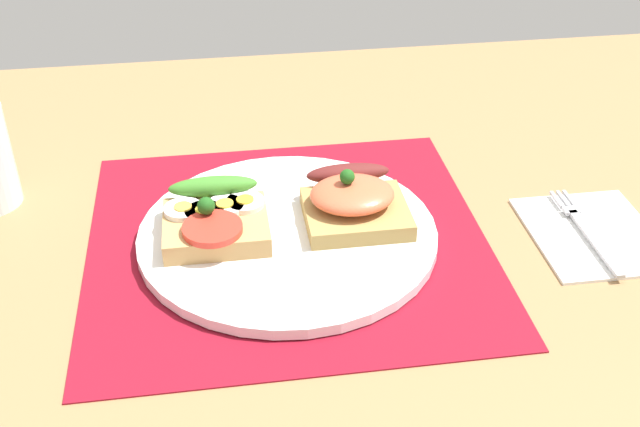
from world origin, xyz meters
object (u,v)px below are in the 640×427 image
at_px(plate, 288,234).
at_px(fork, 584,228).
at_px(sandwich_egg_tomato, 215,220).
at_px(napkin, 593,233).
at_px(sandwich_salmon, 353,201).

bearing_deg(plate, fork, -6.16).
distance_m(plate, sandwich_egg_tomato, 0.07).
bearing_deg(sandwich_egg_tomato, fork, -5.58).
relative_size(plate, napkin, 2.03).
height_order(napkin, fork, fork).
bearing_deg(plate, sandwich_salmon, 10.90).
distance_m(sandwich_salmon, fork, 0.22).
relative_size(plate, sandwich_egg_tomato, 2.79).
bearing_deg(napkin, plate, 173.53).
bearing_deg(plate, napkin, -6.47).
bearing_deg(sandwich_egg_tomato, sandwich_salmon, 3.83).
xyz_separation_m(sandwich_salmon, fork, (0.21, -0.04, -0.02)).
height_order(sandwich_egg_tomato, napkin, sandwich_egg_tomato).
bearing_deg(sandwich_salmon, sandwich_egg_tomato, -176.17).
xyz_separation_m(sandwich_egg_tomato, sandwich_salmon, (0.13, 0.01, 0.00)).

